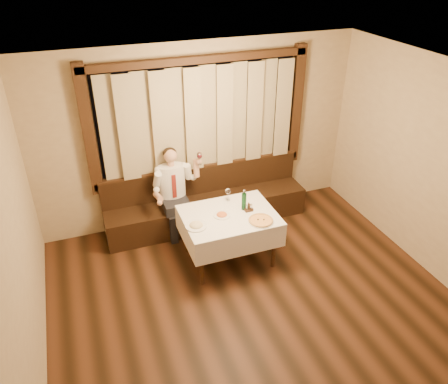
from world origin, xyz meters
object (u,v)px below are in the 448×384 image
object	(u,v)px
pasta_cream	(196,224)
dining_table	(229,221)
pasta_red	(222,214)
green_bottle	(244,201)
banquette	(206,205)
seated_man	(174,186)
pizza	(261,220)
cruet_caddy	(249,208)

from	to	relation	value
pasta_cream	dining_table	bearing A→B (deg)	13.01
pasta_red	green_bottle	world-z (taller)	green_bottle
banquette	seated_man	distance (m)	0.73
pasta_cream	seated_man	world-z (taller)	seated_man
pizza	pasta_red	xyz separation A→B (m)	(-0.44, 0.31, 0.02)
banquette	pasta_red	distance (m)	1.13
pasta_cream	banquette	bearing A→B (deg)	66.20
cruet_caddy	seated_man	world-z (taller)	seated_man
dining_table	green_bottle	bearing A→B (deg)	13.12
pizza	seated_man	size ratio (longest dim) A/B	0.25
pasta_red	cruet_caddy	distance (m)	0.39
pasta_red	seated_man	bearing A→B (deg)	114.63
dining_table	cruet_caddy	xyz separation A→B (m)	(0.29, -0.01, 0.15)
green_bottle	dining_table	bearing A→B (deg)	-166.88
banquette	pizza	world-z (taller)	banquette
pasta_red	seated_man	distance (m)	1.02
pizza	cruet_caddy	size ratio (longest dim) A/B	2.83
cruet_caddy	seated_man	bearing A→B (deg)	130.49
pasta_cream	pizza	bearing A→B (deg)	-12.51
dining_table	cruet_caddy	size ratio (longest dim) A/B	10.41
seated_man	pasta_cream	bearing A→B (deg)	-88.62
banquette	cruet_caddy	xyz separation A→B (m)	(0.29, -1.04, 0.49)
pasta_red	green_bottle	distance (m)	0.36
dining_table	seated_man	world-z (taller)	seated_man
banquette	pasta_cream	world-z (taller)	banquette
pasta_cream	cruet_caddy	bearing A→B (deg)	7.32
dining_table	green_bottle	distance (m)	0.34
seated_man	dining_table	bearing A→B (deg)	-60.54
dining_table	seated_man	size ratio (longest dim) A/B	0.92
banquette	cruet_caddy	world-z (taller)	banquette
pasta_red	green_bottle	bearing A→B (deg)	8.02
banquette	pasta_cream	size ratio (longest dim) A/B	11.01
banquette	pasta_red	size ratio (longest dim) A/B	13.77
pizza	pasta_cream	world-z (taller)	pasta_cream
green_bottle	pasta_red	bearing A→B (deg)	-171.98
banquette	green_bottle	xyz separation A→B (m)	(0.24, -0.97, 0.58)
banquette	pasta_red	bearing A→B (deg)	-95.77
dining_table	cruet_caddy	bearing A→B (deg)	-2.97
pizza	pasta_red	distance (m)	0.54
green_bottle	seated_man	bearing A→B (deg)	131.07
pizza	seated_man	distance (m)	1.51
banquette	dining_table	world-z (taller)	banquette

